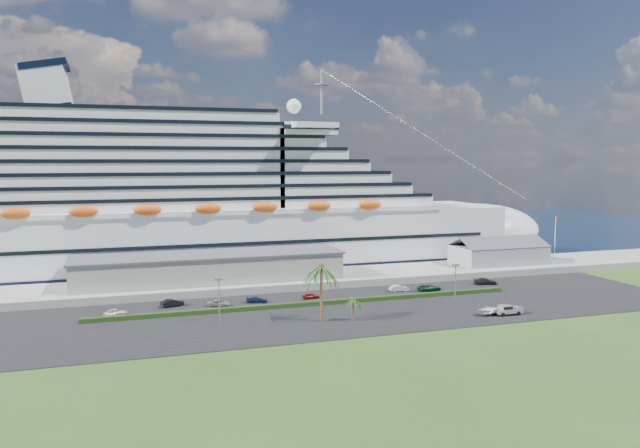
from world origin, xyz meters
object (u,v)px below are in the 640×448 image
object	(u,v)px
pickup_truck	(508,309)
boat_trailer	(491,309)
cruise_ship	(209,208)
parked_car_3	(257,300)

from	to	relation	value
pickup_truck	boat_trailer	xyz separation A→B (m)	(-3.25, 0.90, 0.04)
cruise_ship	boat_trailer	distance (m)	80.37
cruise_ship	pickup_truck	distance (m)	82.90
pickup_truck	boat_trailer	distance (m)	3.37
cruise_ship	boat_trailer	world-z (taller)	cruise_ship
cruise_ship	parked_car_3	xyz separation A→B (m)	(3.52, -41.80, -15.94)
cruise_ship	boat_trailer	xyz separation A→B (m)	(43.42, -65.84, -15.48)
cruise_ship	parked_car_3	world-z (taller)	cruise_ship
parked_car_3	pickup_truck	distance (m)	49.84
cruise_ship	pickup_truck	bearing A→B (deg)	-55.03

